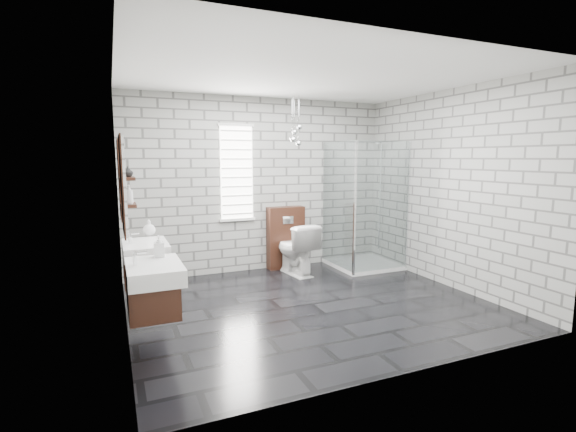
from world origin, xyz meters
TOP-DOWN VIEW (x-y plane):
  - floor at (0.00, 0.00)m, footprint 4.20×3.60m
  - ceiling at (0.00, 0.00)m, footprint 4.20×3.60m
  - wall_back at (0.00, 1.81)m, footprint 4.20×0.02m
  - wall_front at (0.00, -1.81)m, footprint 4.20×0.02m
  - wall_left at (-2.11, 0.00)m, footprint 0.02×3.60m
  - wall_right at (2.11, 0.00)m, footprint 0.02×3.60m
  - vanity_left at (-1.91, -0.63)m, footprint 0.47×0.70m
  - vanity_right at (-1.91, 0.38)m, footprint 0.47×0.70m
  - shelf_lower at (-2.03, -0.05)m, footprint 0.14×0.30m
  - shelf_upper at (-2.03, -0.05)m, footprint 0.14×0.30m
  - window at (-0.40, 1.78)m, footprint 0.56×0.05m
  - cistern_panel at (0.38, 1.70)m, footprint 0.60×0.20m
  - flush_plate at (0.38, 1.60)m, footprint 0.18×0.01m
  - shower_enclosure at (1.50, 1.18)m, footprint 1.00×1.00m
  - pendant_cluster at (0.40, 1.37)m, footprint 0.23×0.22m
  - toilet at (0.38, 1.30)m, footprint 0.53×0.82m
  - soap_bottle_a at (-1.79, -0.39)m, footprint 0.10×0.10m
  - soap_bottle_b at (-1.79, 0.79)m, footprint 0.18×0.18m
  - soap_bottle_c at (-2.02, -0.12)m, footprint 0.09×0.10m
  - vase at (-2.02, -0.04)m, footprint 0.11×0.11m

SIDE VIEW (x-z plane):
  - floor at x=0.00m, z-range -0.02..0.00m
  - toilet at x=0.38m, z-range 0.00..0.79m
  - cistern_panel at x=0.38m, z-range 0.00..1.00m
  - shower_enclosure at x=1.50m, z-range -0.51..1.52m
  - vanity_left at x=-1.91m, z-range -0.03..1.54m
  - vanity_right at x=-1.91m, z-range -0.03..1.54m
  - flush_plate at x=0.38m, z-range 0.74..0.86m
  - soap_bottle_b at x=-1.79m, z-range 0.85..1.04m
  - soap_bottle_a at x=-1.79m, z-range 0.85..1.06m
  - shelf_lower at x=-2.03m, z-range 1.31..1.33m
  - wall_back at x=0.00m, z-range 0.00..2.70m
  - wall_front at x=0.00m, z-range 0.00..2.70m
  - wall_left at x=-2.11m, z-range 0.00..2.70m
  - wall_right at x=2.11m, z-range 0.00..2.70m
  - soap_bottle_c at x=-2.02m, z-range 1.33..1.52m
  - window at x=-0.40m, z-range 0.81..2.29m
  - shelf_upper at x=-2.03m, z-range 1.57..1.59m
  - vase at x=-2.02m, z-range 1.59..1.70m
  - pendant_cluster at x=0.40m, z-range 1.73..2.48m
  - ceiling at x=0.00m, z-range 2.70..2.72m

